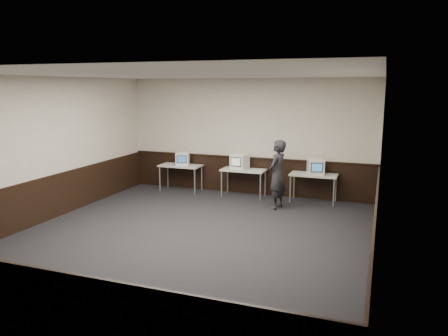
% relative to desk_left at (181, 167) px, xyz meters
% --- Properties ---
extents(floor, '(8.00, 8.00, 0.00)m').
position_rel_desk_left_xyz_m(floor, '(1.90, -3.60, -0.68)').
color(floor, black).
rests_on(floor, ground).
extents(ceiling, '(8.00, 8.00, 0.00)m').
position_rel_desk_left_xyz_m(ceiling, '(1.90, -3.60, 2.52)').
color(ceiling, white).
rests_on(ceiling, back_wall).
extents(back_wall, '(7.00, 0.00, 7.00)m').
position_rel_desk_left_xyz_m(back_wall, '(1.90, 0.40, 0.92)').
color(back_wall, beige).
rests_on(back_wall, ground).
extents(front_wall, '(7.00, 0.00, 7.00)m').
position_rel_desk_left_xyz_m(front_wall, '(1.90, -7.60, 0.92)').
color(front_wall, beige).
rests_on(front_wall, ground).
extents(left_wall, '(0.00, 8.00, 8.00)m').
position_rel_desk_left_xyz_m(left_wall, '(-1.60, -3.60, 0.92)').
color(left_wall, beige).
rests_on(left_wall, ground).
extents(right_wall, '(0.00, 8.00, 8.00)m').
position_rel_desk_left_xyz_m(right_wall, '(5.40, -3.60, 0.92)').
color(right_wall, beige).
rests_on(right_wall, ground).
extents(wainscot_back, '(6.98, 0.04, 1.00)m').
position_rel_desk_left_xyz_m(wainscot_back, '(1.90, 0.38, -0.18)').
color(wainscot_back, black).
rests_on(wainscot_back, back_wall).
extents(wainscot_front, '(6.98, 0.04, 1.00)m').
position_rel_desk_left_xyz_m(wainscot_front, '(1.90, -7.58, -0.18)').
color(wainscot_front, black).
rests_on(wainscot_front, front_wall).
extents(wainscot_left, '(0.04, 7.98, 1.00)m').
position_rel_desk_left_xyz_m(wainscot_left, '(-1.58, -3.60, -0.18)').
color(wainscot_left, black).
rests_on(wainscot_left, left_wall).
extents(wainscot_right, '(0.04, 7.98, 1.00)m').
position_rel_desk_left_xyz_m(wainscot_right, '(5.38, -3.60, -0.18)').
color(wainscot_right, black).
rests_on(wainscot_right, right_wall).
extents(wainscot_rail, '(6.98, 0.06, 0.04)m').
position_rel_desk_left_xyz_m(wainscot_rail, '(1.90, 0.36, 0.34)').
color(wainscot_rail, black).
rests_on(wainscot_rail, wainscot_back).
extents(desk_left, '(1.20, 0.60, 0.75)m').
position_rel_desk_left_xyz_m(desk_left, '(0.00, 0.00, 0.00)').
color(desk_left, beige).
rests_on(desk_left, ground).
extents(desk_center, '(1.20, 0.60, 0.75)m').
position_rel_desk_left_xyz_m(desk_center, '(1.90, 0.00, 0.00)').
color(desk_center, beige).
rests_on(desk_center, ground).
extents(desk_right, '(1.20, 0.60, 0.75)m').
position_rel_desk_left_xyz_m(desk_right, '(3.80, 0.00, 0.00)').
color(desk_right, beige).
rests_on(desk_right, ground).
extents(emac_left, '(0.47, 0.48, 0.37)m').
position_rel_desk_left_xyz_m(emac_left, '(0.07, -0.00, 0.26)').
color(emac_left, white).
rests_on(emac_left, desk_left).
extents(emac_center, '(0.48, 0.50, 0.41)m').
position_rel_desk_left_xyz_m(emac_center, '(1.78, 0.03, 0.28)').
color(emac_center, white).
rests_on(emac_center, desk_center).
extents(emac_right, '(0.51, 0.52, 0.40)m').
position_rel_desk_left_xyz_m(emac_right, '(3.85, -0.05, 0.27)').
color(emac_right, white).
rests_on(emac_right, desk_right).
extents(person, '(0.52, 0.69, 1.70)m').
position_rel_desk_left_xyz_m(person, '(3.04, -0.90, 0.17)').
color(person, black).
rests_on(person, ground).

